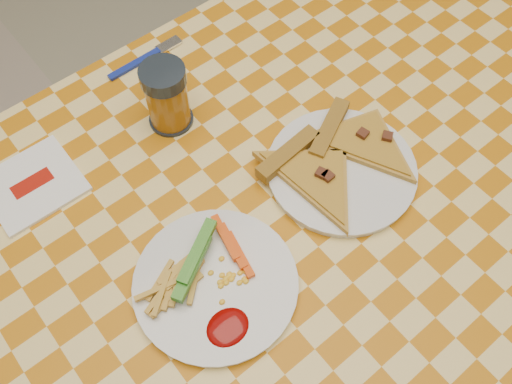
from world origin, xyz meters
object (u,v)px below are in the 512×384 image
Objects in this scene: plate_right at (341,171)px; drink_glass at (167,97)px; plate_left at (216,285)px; table at (284,235)px.

drink_glass is at bearing 119.98° from plate_right.
plate_left and plate_right have the same top height.
drink_glass is (-0.03, 0.25, 0.13)m from table.
plate_right is 1.93× the size of drink_glass.
table is at bearing 9.84° from plate_left.
plate_right reaches higher than table.
plate_left is 0.26m from plate_right.
plate_left is at bearing -113.01° from drink_glass.
plate_left is at bearing -174.10° from plate_right.
plate_right is at bearing 0.49° from table.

